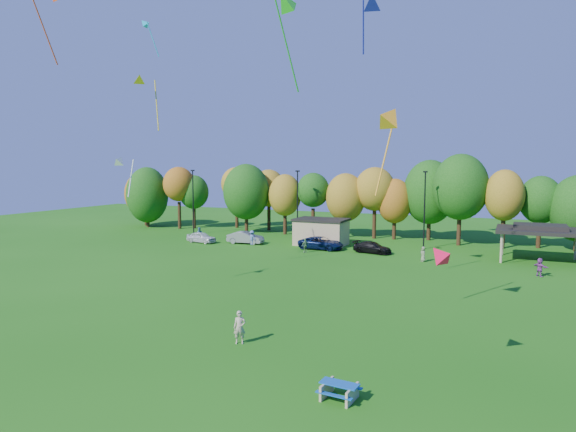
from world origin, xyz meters
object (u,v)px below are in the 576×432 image
at_px(kite_flyer, 240,327).
at_px(car_c, 321,243).
at_px(picnic_table, 339,390).
at_px(car_a, 201,237).
at_px(car_b, 245,238).
at_px(car_d, 372,248).

distance_m(kite_flyer, car_c, 32.23).
bearing_deg(picnic_table, car_a, 135.96).
xyz_separation_m(kite_flyer, car_b, (-16.95, 31.72, -0.16)).
height_order(kite_flyer, car_b, kite_flyer).
bearing_deg(car_b, car_c, -97.20).
bearing_deg(kite_flyer, car_b, 93.86).
relative_size(picnic_table, car_a, 0.43).
distance_m(picnic_table, car_c, 38.33).
relative_size(kite_flyer, car_a, 0.46).
bearing_deg(car_c, car_d, -88.66).
bearing_deg(kite_flyer, car_a, 102.38).
distance_m(car_c, car_d, 6.14).
xyz_separation_m(car_a, car_b, (5.49, 1.54, 0.07)).
bearing_deg(kite_flyer, car_d, 67.01).
height_order(car_a, car_c, car_c).
relative_size(kite_flyer, car_c, 0.35).
xyz_separation_m(kite_flyer, car_a, (-22.45, 30.18, -0.24)).
distance_m(car_a, car_c, 15.66).
height_order(car_c, car_d, car_c).
distance_m(picnic_table, car_a, 45.36).
bearing_deg(car_a, car_c, -77.38).
bearing_deg(picnic_table, kite_flyer, 154.76).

